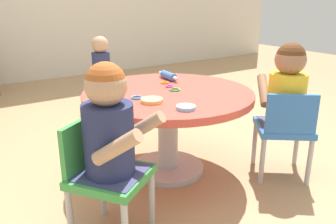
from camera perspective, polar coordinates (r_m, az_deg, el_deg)
ground_plane at (r=2.21m, az=-0.00°, el=-9.35°), size 10.00×10.00×0.00m
craft_table at (r=2.05m, az=-0.00°, el=0.53°), size 0.99×0.99×0.50m
child_chair_left at (r=1.55m, az=-10.40°, el=-9.78°), size 0.42×0.42×0.54m
seated_child_left at (r=1.43m, az=-9.55°, el=-2.10°), size 0.42×0.44×0.51m
child_chair_right at (r=2.12m, az=18.44°, el=-2.55°), size 0.42×0.42×0.54m
seated_child_right at (r=2.09m, az=18.81°, el=3.66°), size 0.42×0.44×0.51m
toddler_standing at (r=3.44m, az=-10.77°, el=6.88°), size 0.17×0.17×0.67m
rolling_pin at (r=2.31m, az=0.09°, el=5.92°), size 0.06×0.23×0.05m
craft_scissors at (r=1.90m, az=-11.42°, el=2.08°), size 0.13×0.13×0.01m
playdough_blob_0 at (r=1.70m, az=2.93°, el=0.74°), size 0.10×0.10×0.02m
playdough_blob_1 at (r=1.81m, az=-2.63°, el=1.89°), size 0.12×0.12×0.02m
cookie_cutter_0 at (r=2.04m, az=1.13°, el=3.67°), size 0.07×0.07×0.01m
cookie_cutter_1 at (r=2.12m, az=0.26°, el=4.22°), size 0.05×0.05×0.01m
cookie_cutter_2 at (r=1.89m, az=-5.12°, el=2.38°), size 0.06×0.06×0.01m
cookie_cutter_3 at (r=2.21m, az=-0.53°, el=4.82°), size 0.05×0.05×0.01m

